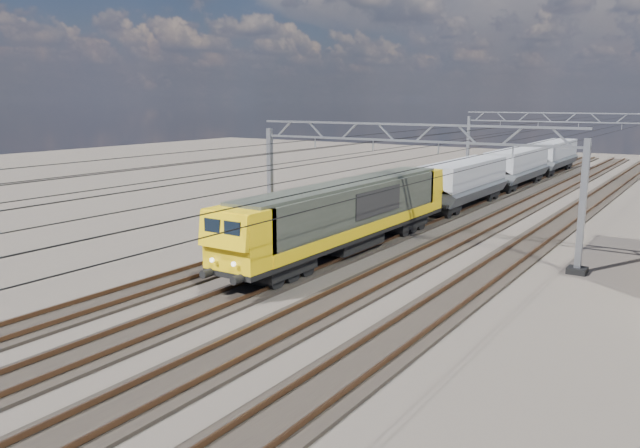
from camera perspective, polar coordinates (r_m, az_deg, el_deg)
The scene contains 12 objects.
ground at distance 32.65m, azimuth 4.42°, elevation -3.62°, with size 160.00×160.00×0.00m, color black.
track_outer_west at distance 35.82m, azimuth -4.00°, elevation -2.15°, with size 2.60×140.00×0.30m.
track_loco at distance 33.61m, azimuth 1.44°, elevation -3.02°, with size 2.60×140.00×0.30m.
track_inner_east at distance 31.75m, azimuth 7.59°, elevation -3.98°, with size 2.60×140.00×0.30m.
track_outer_east at distance 30.30m, azimuth 14.43°, elevation -4.99°, with size 2.60×140.00×0.30m.
catenary_gantry_mid at distance 35.40m, azimuth 7.67°, elevation 3.93°, with size 19.90×0.90×7.11m.
catenary_gantry_far at distance 69.48m, azimuth 20.82°, elevation 6.87°, with size 19.90×0.90×7.11m.
overhead_wires at distance 38.85m, azimuth 10.33°, elevation 7.23°, with size 12.03×140.00×0.53m.
locomotive at distance 34.21m, azimuth 2.60°, elevation 1.09°, with size 2.76×21.10×3.62m.
hopper_wagon_lead at distance 50.09m, azimuth 13.05°, elevation 3.95°, with size 3.38×13.00×3.25m.
hopper_wagon_mid at distance 63.52m, azimuth 17.57°, elevation 5.22°, with size 3.38×13.00×3.25m.
hopper_wagon_third at distance 77.23m, azimuth 20.51°, elevation 6.02°, with size 3.38×13.00×3.25m.
Camera 1 is at (15.20, -27.65, 8.38)m, focal length 35.00 mm.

